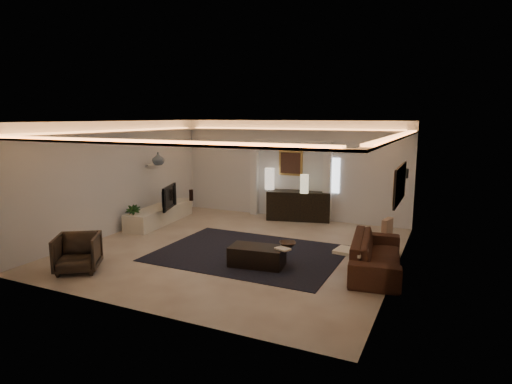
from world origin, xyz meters
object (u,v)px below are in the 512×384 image
at_px(sofa, 376,254).
at_px(armchair, 78,253).
at_px(coffee_table, 257,256).
at_px(console, 299,207).

xyz_separation_m(sofa, armchair, (-5.32, -2.49, 0.03)).
height_order(coffee_table, armchair, armchair).
bearing_deg(console, armchair, -126.87).
distance_m(console, coffee_table, 4.14).
distance_m(coffee_table, armchair, 3.54).
height_order(sofa, coffee_table, sofa).
distance_m(console, sofa, 4.38).
xyz_separation_m(coffee_table, armchair, (-3.07, -1.76, 0.17)).
xyz_separation_m(console, armchair, (-2.52, -5.86, -0.03)).
height_order(console, armchair, console).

